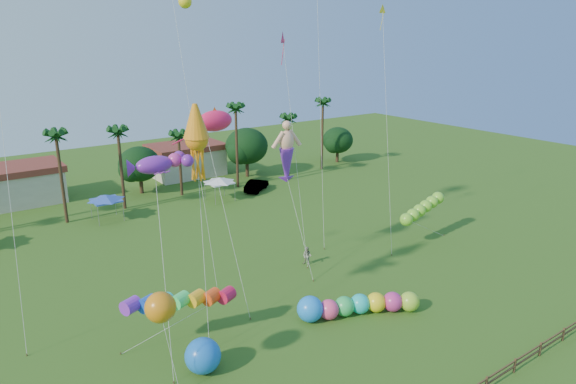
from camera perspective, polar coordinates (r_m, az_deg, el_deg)
ground at (r=35.81m, az=9.89°, el=-17.85°), size 160.00×160.00×0.00m
tree_line at (r=70.63m, az=-13.96°, el=3.37°), size 69.46×8.91×11.00m
buildings_row at (r=74.70m, az=-20.32°, el=1.74°), size 35.00×7.00×4.00m
tent_row at (r=61.05m, az=-19.41°, el=-0.71°), size 31.00×4.00×0.60m
car_b at (r=69.92m, az=-3.52°, el=0.77°), size 4.96×4.17×1.60m
spectator_b at (r=47.60m, az=2.14°, el=-7.12°), size 1.00×1.06×1.74m
caterpillar_inflatable at (r=39.91m, az=7.34°, el=-12.39°), size 9.18×5.36×1.96m
blue_ball at (r=34.08m, az=-9.44°, el=-17.51°), size 2.28×2.28×2.28m
rainbow_tube at (r=36.09m, az=-9.50°, el=-12.06°), size 9.05×3.16×3.44m
green_worm at (r=51.97m, az=13.02°, el=-3.00°), size 9.24×2.61×3.70m
orange_ball_kite at (r=30.72m, az=-13.99°, el=-12.33°), size 1.96×1.96×6.43m
merman_kite at (r=45.12m, az=-0.16°, el=4.02°), size 2.53×5.60×12.82m
fish_kite at (r=39.78m, az=-8.11°, el=7.82°), size 4.36×6.63×14.99m
squid_kite at (r=34.23m, az=-10.12°, el=5.75°), size 2.47×4.20×16.24m
lobster_kite at (r=32.62m, az=-14.62°, el=2.93°), size 4.57×5.87×13.49m
delta_kite_red at (r=46.33m, az=-0.53°, el=16.31°), size 1.23×4.92×20.70m
delta_kite_yellow at (r=48.82m, az=10.50°, el=18.47°), size 1.05×3.35×22.99m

